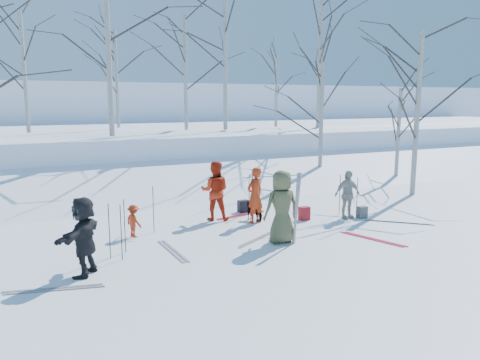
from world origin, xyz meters
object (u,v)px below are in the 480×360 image
skier_olive_center (282,207)px  skier_red_seated (134,221)px  skier_red_north (255,195)px  backpack_red (304,213)px  skier_cream_east (347,194)px  skier_redor_behind (215,191)px  skier_grey_west (84,236)px  backpack_dark (243,206)px  dog (255,212)px  backpack_grey (362,212)px

skier_olive_center → skier_red_seated: size_ratio=2.14×
skier_red_north → backpack_red: 1.71m
skier_olive_center → skier_cream_east: skier_olive_center is taller
skier_redor_behind → skier_grey_west: (-4.35, -3.11, -0.07)m
skier_grey_west → backpack_dark: size_ratio=4.29×
skier_cream_east → backpack_red: (-1.35, 0.39, -0.56)m
skier_red_seated → dog: (3.82, 0.14, -0.17)m
skier_red_seated → backpack_grey: 7.12m
skier_olive_center → skier_cream_east: bearing=-153.3°
skier_red_north → dog: size_ratio=2.62×
skier_red_north → skier_grey_west: bearing=4.1°
skier_red_north → backpack_red: size_ratio=4.09×
skier_grey_west → dog: bearing=150.2°
skier_cream_east → skier_grey_west: bearing=-165.9°
skier_olive_center → backpack_red: size_ratio=4.59×
skier_red_seated → skier_cream_east: bearing=-120.4°
skier_cream_east → backpack_grey: bearing=-21.9°
backpack_red → backpack_dark: 2.18m
skier_cream_east → backpack_red: size_ratio=3.65×
backpack_red → backpack_grey: bearing=-18.8°
skier_cream_east → backpack_grey: skier_cream_east is taller
skier_redor_behind → skier_red_seated: bearing=43.6°
skier_red_seated → backpack_grey: bearing=-121.6°
skier_cream_east → dog: skier_cream_east is taller
skier_redor_behind → skier_cream_east: (3.84, -1.65, -0.16)m
skier_cream_east → backpack_dark: (-2.59, 2.19, -0.57)m
backpack_dark → skier_red_seated: bearing=-162.2°
dog → backpack_grey: size_ratio=1.72×
skier_red_north → skier_redor_behind: bearing=-60.2°
backpack_dark → backpack_red: bearing=-55.1°
skier_redor_behind → dog: size_ratio=2.83×
skier_red_north → backpack_dark: skier_red_north is taller
backpack_grey → backpack_red: bearing=161.2°
skier_red_seated → dog: 3.82m
skier_grey_west → skier_olive_center: bearing=127.1°
skier_olive_center → skier_grey_west: 4.98m
skier_red_seated → dog: skier_red_seated is taller
backpack_grey → skier_red_seated: bearing=170.9°
dog → skier_red_seated: bearing=-25.4°
skier_redor_behind → skier_red_seated: skier_redor_behind is taller
skier_redor_behind → backpack_dark: skier_redor_behind is taller
skier_redor_behind → skier_grey_west: bearing=63.9°
skier_redor_behind → backpack_red: size_ratio=4.41×
skier_red_seated → backpack_dark: bearing=-94.7°
skier_red_north → skier_redor_behind: skier_redor_behind is taller
skier_redor_behind → skier_grey_west: skier_redor_behind is taller
skier_red_north → skier_red_seated: skier_red_north is taller
skier_red_north → skier_redor_behind: (-0.97, 0.85, 0.07)m
skier_red_seated → backpack_dark: 4.19m
skier_grey_west → backpack_dark: (5.60, 3.64, -0.66)m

